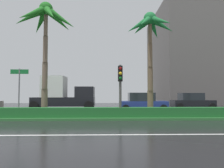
{
  "coord_description": "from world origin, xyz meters",
  "views": [
    {
      "loc": [
        4.79,
        -5.66,
        1.57
      ],
      "look_at": [
        5.25,
        12.43,
        2.53
      ],
      "focal_mm": 31.32,
      "sensor_mm": 36.0,
      "label": 1
    }
  ],
  "objects_px": {
    "palm_tree_centre": "(150,32)",
    "car_in_traffic_third": "(192,101)",
    "traffic_signal_median_right": "(120,81)",
    "car_in_traffic_second": "(142,102)",
    "palm_tree_centre_left": "(46,24)",
    "street_name_sign": "(19,86)",
    "box_truck_lead": "(63,95)"
  },
  "relations": [
    {
      "from": "palm_tree_centre_left",
      "to": "car_in_traffic_second",
      "type": "bearing_deg",
      "value": 32.49
    },
    {
      "from": "car_in_traffic_second",
      "to": "car_in_traffic_third",
      "type": "distance_m",
      "value": 6.38
    },
    {
      "from": "traffic_signal_median_right",
      "to": "box_truck_lead",
      "type": "xyz_separation_m",
      "value": [
        -5.41,
        8.65,
        -0.84
      ]
    },
    {
      "from": "car_in_traffic_second",
      "to": "palm_tree_centre",
      "type": "bearing_deg",
      "value": -92.5
    },
    {
      "from": "traffic_signal_median_right",
      "to": "car_in_traffic_second",
      "type": "height_order",
      "value": "traffic_signal_median_right"
    },
    {
      "from": "box_truck_lead",
      "to": "car_in_traffic_third",
      "type": "xyz_separation_m",
      "value": [
        13.61,
        -0.15,
        -0.72
      ]
    },
    {
      "from": "palm_tree_centre_left",
      "to": "box_truck_lead",
      "type": "height_order",
      "value": "palm_tree_centre_left"
    },
    {
      "from": "car_in_traffic_second",
      "to": "car_in_traffic_third",
      "type": "relative_size",
      "value": 1.0
    },
    {
      "from": "palm_tree_centre_left",
      "to": "palm_tree_centre",
      "type": "xyz_separation_m",
      "value": [
        7.23,
        0.4,
        -0.38
      ]
    },
    {
      "from": "car_in_traffic_second",
      "to": "palm_tree_centre_left",
      "type": "bearing_deg",
      "value": -147.51
    },
    {
      "from": "palm_tree_centre_left",
      "to": "car_in_traffic_second",
      "type": "relative_size",
      "value": 1.79
    },
    {
      "from": "palm_tree_centre_left",
      "to": "street_name_sign",
      "type": "relative_size",
      "value": 2.57
    },
    {
      "from": "palm_tree_centre_left",
      "to": "palm_tree_centre",
      "type": "relative_size",
      "value": 1.06
    },
    {
      "from": "street_name_sign",
      "to": "car_in_traffic_third",
      "type": "distance_m",
      "value": 16.76
    },
    {
      "from": "palm_tree_centre",
      "to": "box_truck_lead",
      "type": "distance_m",
      "value": 11.4
    },
    {
      "from": "palm_tree_centre",
      "to": "car_in_traffic_second",
      "type": "bearing_deg",
      "value": 87.5
    },
    {
      "from": "traffic_signal_median_right",
      "to": "street_name_sign",
      "type": "bearing_deg",
      "value": 179.33
    },
    {
      "from": "palm_tree_centre",
      "to": "street_name_sign",
      "type": "distance_m",
      "value": 9.43
    },
    {
      "from": "palm_tree_centre_left",
      "to": "car_in_traffic_third",
      "type": "bearing_deg",
      "value": 29.38
    },
    {
      "from": "street_name_sign",
      "to": "car_in_traffic_second",
      "type": "xyz_separation_m",
      "value": [
        8.65,
        5.72,
        -1.25
      ]
    },
    {
      "from": "car_in_traffic_third",
      "to": "street_name_sign",
      "type": "bearing_deg",
      "value": -149.73
    },
    {
      "from": "palm_tree_centre_left",
      "to": "car_in_traffic_second",
      "type": "height_order",
      "value": "palm_tree_centre_left"
    },
    {
      "from": "traffic_signal_median_right",
      "to": "street_name_sign",
      "type": "height_order",
      "value": "traffic_signal_median_right"
    },
    {
      "from": "palm_tree_centre",
      "to": "traffic_signal_median_right",
      "type": "bearing_deg",
      "value": -146.72
    },
    {
      "from": "palm_tree_centre",
      "to": "box_truck_lead",
      "type": "height_order",
      "value": "palm_tree_centre"
    },
    {
      "from": "street_name_sign",
      "to": "car_in_traffic_second",
      "type": "bearing_deg",
      "value": 33.46
    },
    {
      "from": "palm_tree_centre_left",
      "to": "traffic_signal_median_right",
      "type": "relative_size",
      "value": 2.36
    },
    {
      "from": "palm_tree_centre",
      "to": "car_in_traffic_second",
      "type": "height_order",
      "value": "palm_tree_centre"
    },
    {
      "from": "palm_tree_centre",
      "to": "car_in_traffic_third",
      "type": "bearing_deg",
      "value": 49.68
    },
    {
      "from": "street_name_sign",
      "to": "palm_tree_centre",
      "type": "bearing_deg",
      "value": 9.32
    },
    {
      "from": "palm_tree_centre_left",
      "to": "street_name_sign",
      "type": "bearing_deg",
      "value": -141.15
    },
    {
      "from": "palm_tree_centre_left",
      "to": "traffic_signal_median_right",
      "type": "bearing_deg",
      "value": -12.0
    }
  ]
}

